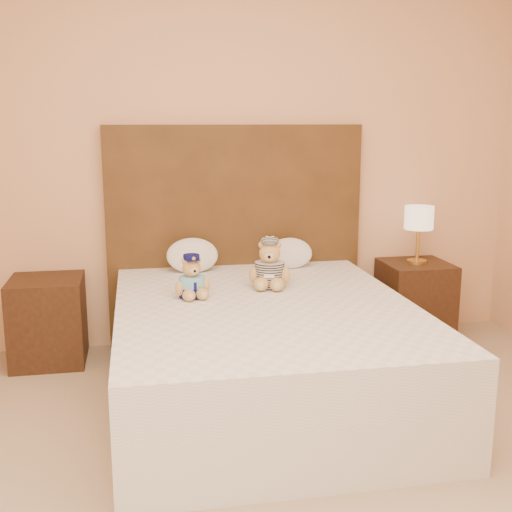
{
  "coord_description": "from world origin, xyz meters",
  "views": [
    {
      "loc": [
        -0.67,
        -2.1,
        1.53
      ],
      "look_at": [
        -0.0,
        1.45,
        0.76
      ],
      "focal_mm": 45.0,
      "sensor_mm": 36.0,
      "label": 1
    }
  ],
  "objects_px": {
    "bed": "(265,351)",
    "teddy_prisoner": "(270,264)",
    "pillow_left": "(192,254)",
    "teddy_police": "(192,276)",
    "nightstand_right": "(415,301)",
    "lamp": "(419,221)",
    "pillow_right": "(290,252)",
    "nightstand_left": "(48,321)"
  },
  "relations": [
    {
      "from": "pillow_left",
      "to": "pillow_right",
      "type": "bearing_deg",
      "value": 0.0
    },
    {
      "from": "lamp",
      "to": "pillow_left",
      "type": "xyz_separation_m",
      "value": [
        -1.57,
        0.03,
        -0.18
      ]
    },
    {
      "from": "pillow_left",
      "to": "teddy_police",
      "type": "bearing_deg",
      "value": -95.43
    },
    {
      "from": "nightstand_left",
      "to": "pillow_left",
      "type": "height_order",
      "value": "pillow_left"
    },
    {
      "from": "teddy_police",
      "to": "nightstand_left",
      "type": "bearing_deg",
      "value": 133.81
    },
    {
      "from": "bed",
      "to": "pillow_right",
      "type": "xyz_separation_m",
      "value": [
        0.34,
        0.83,
        0.38
      ]
    },
    {
      "from": "nightstand_left",
      "to": "teddy_police",
      "type": "relative_size",
      "value": 2.25
    },
    {
      "from": "nightstand_left",
      "to": "lamp",
      "type": "height_order",
      "value": "lamp"
    },
    {
      "from": "nightstand_right",
      "to": "teddy_prisoner",
      "type": "bearing_deg",
      "value": -157.8
    },
    {
      "from": "nightstand_right",
      "to": "teddy_police",
      "type": "bearing_deg",
      "value": -159.63
    },
    {
      "from": "bed",
      "to": "pillow_left",
      "type": "distance_m",
      "value": 0.97
    },
    {
      "from": "nightstand_left",
      "to": "lamp",
      "type": "distance_m",
      "value": 2.56
    },
    {
      "from": "nightstand_left",
      "to": "pillow_right",
      "type": "xyz_separation_m",
      "value": [
        1.59,
        0.03,
        0.38
      ]
    },
    {
      "from": "nightstand_left",
      "to": "nightstand_right",
      "type": "xyz_separation_m",
      "value": [
        2.5,
        0.0,
        0.0
      ]
    },
    {
      "from": "nightstand_right",
      "to": "pillow_right",
      "type": "height_order",
      "value": "pillow_right"
    },
    {
      "from": "nightstand_right",
      "to": "pillow_left",
      "type": "distance_m",
      "value": 1.62
    },
    {
      "from": "bed",
      "to": "nightstand_left",
      "type": "relative_size",
      "value": 3.64
    },
    {
      "from": "bed",
      "to": "lamp",
      "type": "xyz_separation_m",
      "value": [
        1.25,
        0.8,
        0.57
      ]
    },
    {
      "from": "lamp",
      "to": "pillow_left",
      "type": "height_order",
      "value": "lamp"
    },
    {
      "from": "pillow_right",
      "to": "nightstand_right",
      "type": "bearing_deg",
      "value": -1.9
    },
    {
      "from": "bed",
      "to": "teddy_prisoner",
      "type": "height_order",
      "value": "teddy_prisoner"
    },
    {
      "from": "bed",
      "to": "pillow_right",
      "type": "relative_size",
      "value": 6.53
    },
    {
      "from": "pillow_right",
      "to": "nightstand_left",
      "type": "bearing_deg",
      "value": -178.92
    },
    {
      "from": "bed",
      "to": "lamp",
      "type": "relative_size",
      "value": 5.0
    },
    {
      "from": "bed",
      "to": "teddy_prisoner",
      "type": "bearing_deg",
      "value": 73.68
    },
    {
      "from": "lamp",
      "to": "nightstand_right",
      "type": "bearing_deg",
      "value": 0.0
    },
    {
      "from": "bed",
      "to": "nightstand_right",
      "type": "relative_size",
      "value": 3.64
    },
    {
      "from": "teddy_police",
      "to": "pillow_right",
      "type": "relative_size",
      "value": 0.8
    },
    {
      "from": "nightstand_left",
      "to": "bed",
      "type": "bearing_deg",
      "value": -32.62
    },
    {
      "from": "nightstand_right",
      "to": "teddy_police",
      "type": "distance_m",
      "value": 1.78
    },
    {
      "from": "teddy_prisoner",
      "to": "pillow_left",
      "type": "height_order",
      "value": "teddy_prisoner"
    },
    {
      "from": "nightstand_left",
      "to": "teddy_prisoner",
      "type": "height_order",
      "value": "teddy_prisoner"
    },
    {
      "from": "pillow_left",
      "to": "teddy_prisoner",
      "type": "bearing_deg",
      "value": -50.38
    },
    {
      "from": "bed",
      "to": "lamp",
      "type": "distance_m",
      "value": 1.59
    },
    {
      "from": "teddy_police",
      "to": "teddy_prisoner",
      "type": "xyz_separation_m",
      "value": [
        0.47,
        0.13,
        0.02
      ]
    },
    {
      "from": "lamp",
      "to": "pillow_right",
      "type": "xyz_separation_m",
      "value": [
        -0.91,
        0.03,
        -0.19
      ]
    },
    {
      "from": "pillow_left",
      "to": "pillow_right",
      "type": "height_order",
      "value": "pillow_left"
    },
    {
      "from": "pillow_left",
      "to": "nightstand_right",
      "type": "bearing_deg",
      "value": -1.1
    },
    {
      "from": "bed",
      "to": "nightstand_left",
      "type": "bearing_deg",
      "value": 147.38
    },
    {
      "from": "pillow_right",
      "to": "pillow_left",
      "type": "bearing_deg",
      "value": 180.0
    },
    {
      "from": "bed",
      "to": "pillow_left",
      "type": "height_order",
      "value": "pillow_left"
    },
    {
      "from": "nightstand_right",
      "to": "teddy_prisoner",
      "type": "distance_m",
      "value": 1.31
    }
  ]
}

